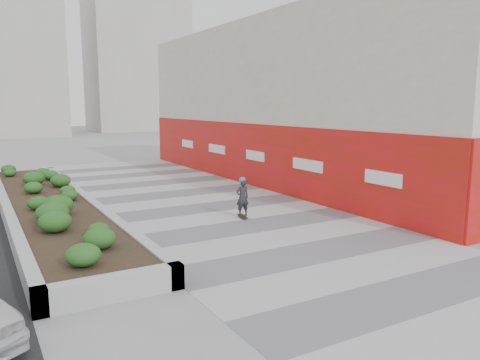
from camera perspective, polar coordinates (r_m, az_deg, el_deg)
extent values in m
plane|color=gray|center=(13.84, 5.39, -7.24)|extent=(160.00, 160.00, 0.00)
cube|color=#A8A8AD|center=(16.29, -0.72, -4.66)|extent=(8.00, 36.00, 0.01)
cube|color=beige|center=(24.67, 6.78, 9.34)|extent=(6.00, 24.00, 8.00)
cube|color=red|center=(23.15, 0.72, 3.22)|extent=(0.12, 24.00, 3.00)
cube|color=#9E9EA0|center=(9.91, -15.31, -12.60)|extent=(3.00, 0.30, 0.55)
cube|color=#9E9EA0|center=(27.00, -24.93, 0.59)|extent=(3.00, 0.30, 0.55)
cube|color=#9E9EA0|center=(18.20, -26.61, -3.30)|extent=(0.30, 18.00, 0.55)
cube|color=#9E9EA0|center=(18.52, -18.26, -2.58)|extent=(0.30, 18.00, 0.55)
cube|color=#2D2116|center=(18.31, -22.39, -3.02)|extent=(2.40, 17.40, 0.50)
cube|color=#ADAAA3|center=(74.80, -12.49, 15.17)|extent=(14.00, 10.00, 24.00)
cylinder|color=#595654|center=(16.53, 0.79, -4.46)|extent=(0.44, 0.44, 0.01)
cube|color=black|center=(16.31, 0.30, -4.42)|extent=(0.36, 0.75, 0.02)
imported|color=#26262B|center=(16.17, 0.30, -2.16)|extent=(0.50, 0.35, 1.29)
sphere|color=blue|center=(16.06, 0.30, -0.04)|extent=(0.23, 0.23, 0.23)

